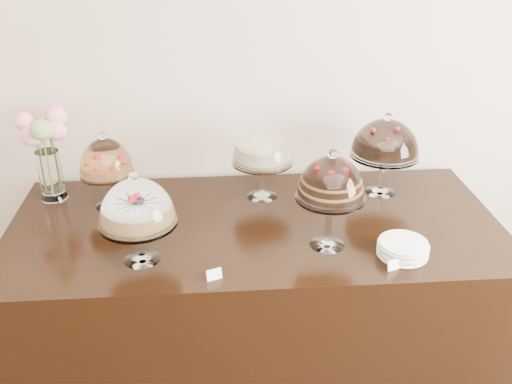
{
  "coord_description": "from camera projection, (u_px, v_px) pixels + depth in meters",
  "views": [
    {
      "loc": [
        -0.48,
        0.24,
        2.19
      ],
      "look_at": [
        -0.32,
        2.4,
        1.08
      ],
      "focal_mm": 40.0,
      "sensor_mm": 36.0,
      "label": 1
    }
  ],
  "objects": [
    {
      "name": "price_card_right",
      "position": [
        394.0,
        264.0,
        2.23
      ],
      "size": [
        0.06,
        0.03,
        0.04
      ],
      "primitive_type": "cube",
      "rotation": [
        -0.21,
        0.0,
        0.35
      ],
      "color": "white",
      "rests_on": "display_counter"
    },
    {
      "name": "wall_back",
      "position": [
        311.0,
        59.0,
        2.8
      ],
      "size": [
        5.0,
        0.04,
        3.0
      ],
      "primitive_type": "cube",
      "color": "#C0B09B",
      "rests_on": "ground"
    },
    {
      "name": "price_card_left",
      "position": [
        214.0,
        274.0,
        2.17
      ],
      "size": [
        0.06,
        0.03,
        0.04
      ],
      "primitive_type": "cube",
      "rotation": [
        -0.21,
        0.0,
        0.36
      ],
      "color": "white",
      "rests_on": "display_counter"
    },
    {
      "name": "flower_vase",
      "position": [
        46.0,
        146.0,
        2.66
      ],
      "size": [
        0.25,
        0.35,
        0.45
      ],
      "color": "white",
      "rests_on": "display_counter"
    },
    {
      "name": "display_counter",
      "position": [
        255.0,
        303.0,
        2.77
      ],
      "size": [
        2.2,
        1.0,
        0.9
      ],
      "primitive_type": "cube",
      "color": "black",
      "rests_on": "ground"
    },
    {
      "name": "cake_stand_sugar_sponge",
      "position": [
        137.0,
        207.0,
        2.19
      ],
      "size": [
        0.31,
        0.31,
        0.39
      ],
      "color": "white",
      "rests_on": "display_counter"
    },
    {
      "name": "cake_stand_choco_layer",
      "position": [
        331.0,
        182.0,
        2.27
      ],
      "size": [
        0.28,
        0.28,
        0.43
      ],
      "color": "white",
      "rests_on": "display_counter"
    },
    {
      "name": "plate_stack",
      "position": [
        403.0,
        249.0,
        2.31
      ],
      "size": [
        0.2,
        0.2,
        0.06
      ],
      "color": "white",
      "rests_on": "display_counter"
    },
    {
      "name": "cake_stand_cheesecake",
      "position": [
        262.0,
        149.0,
        2.68
      ],
      "size": [
        0.29,
        0.29,
        0.39
      ],
      "color": "white",
      "rests_on": "display_counter"
    },
    {
      "name": "cake_stand_dark_choco",
      "position": [
        386.0,
        141.0,
        2.71
      ],
      "size": [
        0.33,
        0.33,
        0.41
      ],
      "color": "white",
      "rests_on": "display_counter"
    },
    {
      "name": "cake_stand_fruit_tart",
      "position": [
        106.0,
        161.0,
        2.6
      ],
      "size": [
        0.25,
        0.25,
        0.37
      ],
      "color": "white",
      "rests_on": "display_counter"
    }
  ]
}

